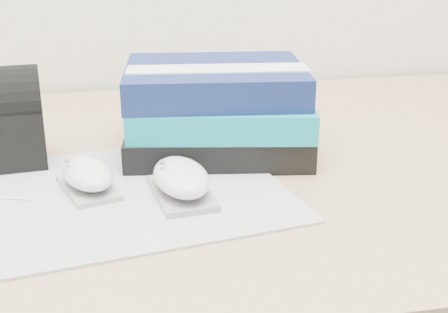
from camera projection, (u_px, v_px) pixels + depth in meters
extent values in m
cube|color=#A77E5D|center=(288.00, 161.00, 0.91)|extent=(1.60, 0.80, 0.03)
cube|color=#A77E5D|center=(233.00, 253.00, 1.39)|extent=(1.52, 0.03, 0.35)
cube|color=gray|center=(116.00, 194.00, 0.76)|extent=(0.45, 0.37, 0.00)
cube|color=gray|center=(89.00, 187.00, 0.77)|extent=(0.08, 0.11, 0.01)
ellipsoid|color=silver|center=(87.00, 173.00, 0.76)|extent=(0.08, 0.11, 0.03)
ellipsoid|color=gray|center=(68.00, 161.00, 0.75)|extent=(0.01, 0.01, 0.01)
cube|color=gray|center=(181.00, 193.00, 0.75)|extent=(0.08, 0.12, 0.01)
ellipsoid|color=silver|center=(181.00, 177.00, 0.74)|extent=(0.08, 0.12, 0.03)
ellipsoid|color=gray|center=(162.00, 162.00, 0.73)|extent=(0.01, 0.01, 0.01)
cube|color=black|center=(217.00, 137.00, 0.90)|extent=(0.28, 0.24, 0.04)
cube|color=#0F8BA2|center=(221.00, 110.00, 0.88)|extent=(0.28, 0.24, 0.04)
cube|color=#111F50|center=(215.00, 81.00, 0.87)|extent=(0.27, 0.22, 0.04)
cube|color=silver|center=(218.00, 69.00, 0.85)|extent=(0.25, 0.08, 0.00)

